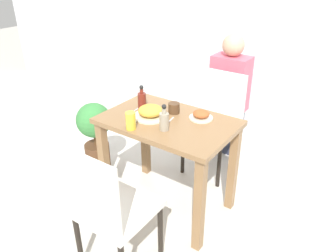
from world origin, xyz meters
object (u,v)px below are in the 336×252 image
(drink_cup, at_px, (174,108))
(potted_plant_left, at_px, (95,134))
(food_plate, at_px, (150,112))
(sauce_bottle, at_px, (142,100))
(person_figure, at_px, (229,96))
(condiment_bottle, at_px, (164,120))
(side_plate, at_px, (201,115))
(chair_far, at_px, (216,117))
(chair_near, at_px, (107,206))
(juice_glass, at_px, (131,121))

(drink_cup, bearing_deg, potted_plant_left, -170.41)
(food_plate, relative_size, sauce_bottle, 1.37)
(drink_cup, bearing_deg, person_figure, 88.73)
(food_plate, xyz_separation_m, drink_cup, (0.10, 0.15, -0.00))
(food_plate, xyz_separation_m, condiment_bottle, (0.19, -0.11, 0.03))
(drink_cup, distance_m, potted_plant_left, 0.84)
(food_plate, bearing_deg, side_plate, 30.07)
(food_plate, distance_m, potted_plant_left, 0.75)
(chair_far, distance_m, side_plate, 0.63)
(chair_near, height_order, potted_plant_left, chair_near)
(chair_near, bearing_deg, side_plate, -97.79)
(side_plate, xyz_separation_m, drink_cup, (-0.21, -0.03, 0.01))
(chair_far, height_order, sauce_bottle, sauce_bottle)
(food_plate, relative_size, person_figure, 0.21)
(chair_far, relative_size, person_figure, 0.76)
(side_plate, height_order, person_figure, person_figure)
(sauce_bottle, height_order, potted_plant_left, sauce_bottle)
(sauce_bottle, height_order, person_figure, person_figure)
(chair_near, bearing_deg, potted_plant_left, -39.83)
(drink_cup, bearing_deg, chair_near, -83.31)
(person_figure, bearing_deg, food_plate, -96.29)
(chair_far, relative_size, side_plate, 5.34)
(chair_near, xyz_separation_m, juice_glass, (-0.19, 0.45, 0.31))
(chair_far, bearing_deg, potted_plant_left, -139.29)
(drink_cup, height_order, juice_glass, juice_glass)
(side_plate, height_order, condiment_bottle, condiment_bottle)
(food_plate, height_order, drink_cup, food_plate)
(chair_near, height_order, condiment_bottle, condiment_bottle)
(chair_far, height_order, juice_glass, chair_far)
(person_figure, bearing_deg, drink_cup, -91.27)
(chair_near, distance_m, drink_cup, 0.87)
(side_plate, distance_m, juice_glass, 0.50)
(drink_cup, distance_m, sauce_bottle, 0.25)
(side_plate, height_order, drink_cup, drink_cup)
(chair_near, relative_size, potted_plant_left, 1.31)
(chair_near, xyz_separation_m, potted_plant_left, (-0.83, 0.70, -0.10))
(sauce_bottle, bearing_deg, condiment_bottle, -29.51)
(chair_far, distance_m, person_figure, 0.36)
(chair_near, height_order, juice_glass, chair_near)
(chair_far, bearing_deg, side_plate, -75.61)
(sauce_bottle, xyz_separation_m, person_figure, (0.26, 0.99, -0.24))
(chair_far, height_order, food_plate, chair_far)
(condiment_bottle, bearing_deg, chair_far, 91.66)
(side_plate, bearing_deg, condiment_bottle, -112.18)
(person_figure, bearing_deg, condiment_bottle, -86.33)
(juice_glass, bearing_deg, person_figure, 85.00)
(potted_plant_left, bearing_deg, person_figure, 53.99)
(potted_plant_left, height_order, person_figure, person_figure)
(juice_glass, height_order, condiment_bottle, condiment_bottle)
(drink_cup, distance_m, person_figure, 0.94)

